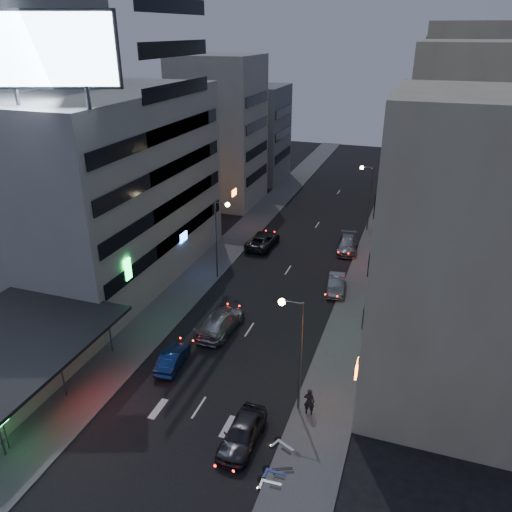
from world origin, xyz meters
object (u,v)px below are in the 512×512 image
at_px(scooter_black_b, 293,460).
at_px(parked_car_right_far, 347,244).
at_px(road_car_blue, 173,358).
at_px(scooter_blue, 287,467).
at_px(parked_car_right_mid, 336,284).
at_px(scooter_silver_b, 295,443).
at_px(parked_car_left, 263,240).
at_px(person, 309,402).
at_px(parked_car_right_near, 242,433).
at_px(road_car_silver, 220,322).
at_px(scooter_silver_a, 283,476).
at_px(scooter_black_a, 298,509).

bearing_deg(scooter_black_b, parked_car_right_far, -20.53).
height_order(road_car_blue, scooter_blue, road_car_blue).
xyz_separation_m(parked_car_right_mid, scooter_blue, (1.46, -22.52, -0.05)).
bearing_deg(scooter_silver_b, parked_car_left, 46.21).
xyz_separation_m(parked_car_right_mid, parked_car_left, (-10.04, 7.94, 0.09)).
bearing_deg(person, parked_car_right_far, -87.17).
relative_size(parked_car_right_near, road_car_silver, 0.82).
xyz_separation_m(parked_car_right_mid, scooter_black_b, (1.63, -21.92, -0.07)).
bearing_deg(road_car_silver, scooter_blue, 129.34).
bearing_deg(road_car_silver, scooter_silver_a, 127.69).
bearing_deg(scooter_silver_a, scooter_silver_b, -2.82).
height_order(parked_car_right_near, person, person).
relative_size(parked_car_right_far, scooter_black_b, 3.01).
bearing_deg(person, road_car_silver, -39.93).
bearing_deg(scooter_silver_b, parked_car_right_mid, 28.34).
relative_size(parked_car_right_far, scooter_black_a, 2.83).
distance_m(parked_car_right_mid, scooter_silver_a, 23.27).
bearing_deg(scooter_black_a, scooter_silver_a, 13.41).
height_order(parked_car_right_near, scooter_silver_a, parked_car_right_near).
relative_size(road_car_blue, scooter_black_b, 2.36).
bearing_deg(scooter_silver_b, person, 23.82).
bearing_deg(parked_car_right_near, road_car_blue, 145.06).
xyz_separation_m(parked_car_right_far, scooter_black_b, (2.25, -31.88, -0.11)).
xyz_separation_m(parked_car_right_mid, scooter_silver_a, (1.41, -23.23, -0.06)).
height_order(parked_car_right_far, person, person).
bearing_deg(parked_car_right_mid, parked_car_right_near, -102.39).
height_order(road_car_silver, scooter_blue, road_car_silver).
height_order(scooter_black_a, scooter_silver_a, scooter_black_a).
bearing_deg(scooter_blue, person, 0.88).
xyz_separation_m(scooter_silver_a, scooter_silver_b, (0.04, 2.55, 0.05)).
height_order(parked_car_right_mid, scooter_black_b, parked_car_right_mid).
xyz_separation_m(parked_car_right_far, scooter_blue, (2.07, -32.48, -0.09)).
bearing_deg(road_car_blue, scooter_black_b, 143.22).
distance_m(parked_car_right_near, scooter_silver_b, 3.23).
distance_m(scooter_silver_a, scooter_blue, 0.72).
xyz_separation_m(scooter_blue, scooter_silver_b, (-0.01, 1.84, 0.04)).
relative_size(parked_car_right_mid, scooter_silver_a, 2.48).
distance_m(scooter_silver_a, scooter_silver_b, 2.55).
height_order(parked_car_right_far, scooter_black_a, parked_car_right_far).
xyz_separation_m(parked_car_left, road_car_blue, (0.72, -23.55, -0.13)).
bearing_deg(parked_car_left, parked_car_right_far, -165.95).
xyz_separation_m(parked_car_left, scooter_black_a, (12.78, -32.89, -0.12)).
xyz_separation_m(parked_car_left, scooter_silver_a, (11.45, -31.17, -0.15)).
bearing_deg(scooter_silver_a, road_car_blue, 52.71).
distance_m(parked_car_right_near, parked_car_right_mid, 21.15).
height_order(scooter_silver_a, scooter_silver_b, scooter_silver_b).
relative_size(parked_car_right_far, scooter_blue, 2.93).
xyz_separation_m(parked_car_right_mid, person, (1.48, -17.37, 0.37)).
xyz_separation_m(parked_car_right_far, road_car_silver, (-7.19, -19.98, 0.08)).
bearing_deg(road_car_silver, parked_car_right_mid, -125.15).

